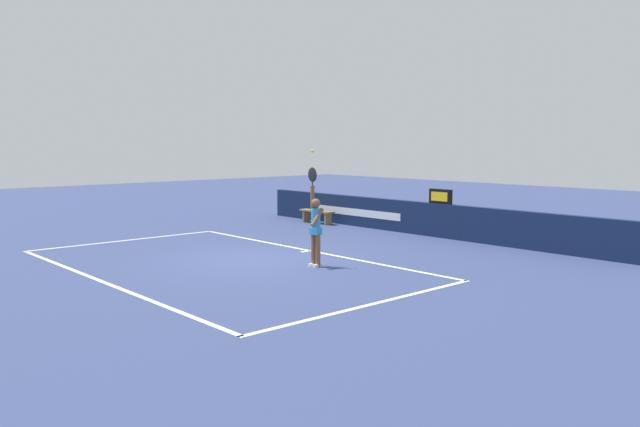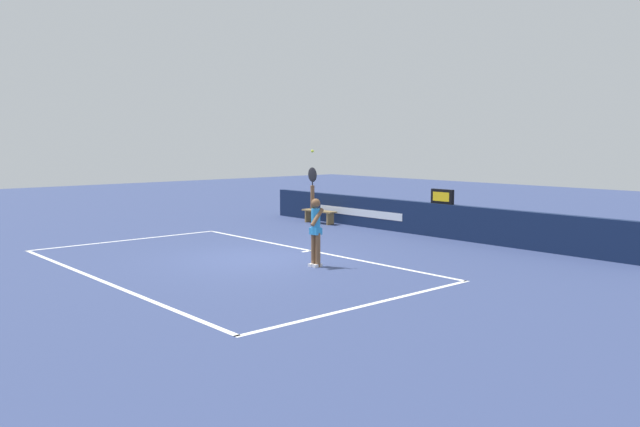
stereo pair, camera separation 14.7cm
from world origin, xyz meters
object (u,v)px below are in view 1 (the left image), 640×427
(speed_display, at_px, (441,196))
(courtside_bench_near, at_px, (317,213))
(tennis_player, at_px, (315,226))
(tennis_ball, at_px, (312,151))

(speed_display, xyz_separation_m, courtside_bench_near, (-5.03, -0.57, -0.90))
(tennis_player, relative_size, courtside_bench_near, 1.57)
(tennis_player, height_order, tennis_ball, tennis_ball)
(speed_display, height_order, tennis_player, tennis_player)
(speed_display, relative_size, courtside_bench_near, 0.52)
(tennis_player, distance_m, tennis_ball, 1.74)
(courtside_bench_near, bearing_deg, tennis_ball, -42.44)
(tennis_player, height_order, courtside_bench_near, tennis_player)
(tennis_player, xyz_separation_m, tennis_ball, (-0.15, 0.04, 1.74))
(speed_display, height_order, tennis_ball, tennis_ball)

